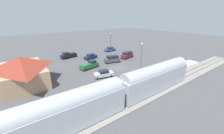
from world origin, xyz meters
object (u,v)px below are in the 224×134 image
sedan_silver (104,74)px  pickup_black (68,55)px  light_pole_lot_center (111,43)px  sedan_blue (110,49)px  pedestrian_on_platform (154,71)px  pickup_green (90,65)px  suv_charcoal (112,59)px  sedan_navy (91,56)px  station_building (23,71)px  suv_maroon (127,55)px  light_pole_near_platform (141,55)px  passenger_train (121,90)px  pedestrian_waiting_far (154,70)px

sedan_silver → pickup_black: bearing=2.9°
light_pole_lot_center → sedan_blue: bearing=-33.9°
pedestrian_on_platform → sedan_blue: size_ratio=0.37×
light_pole_lot_center → pickup_green: bearing=115.4°
pickup_green → light_pole_lot_center: (5.21, -10.94, 4.21)m
suv_charcoal → sedan_navy: size_ratio=1.09×
station_building → sedan_blue: size_ratio=2.78×
suv_maroon → light_pole_lot_center: 7.03m
station_building → light_pole_near_platform: size_ratio=1.62×
suv_maroon → light_pole_near_platform: bearing=150.1°
pickup_black → pedestrian_on_platform: bearing=-157.5°
pickup_black → sedan_navy: pickup_black is taller
sedan_blue → station_building: bearing=112.6°
station_building → pedestrian_on_platform: size_ratio=7.47×
pickup_green → light_pole_near_platform: light_pole_near_platform is taller
sedan_navy → pickup_black: bearing=45.9°
passenger_train → pickup_green: (18.28, -4.08, -1.83)m
suv_charcoal → sedan_blue: suv_charcoal is taller
sedan_silver → sedan_navy: 15.90m
pedestrian_on_platform → sedan_silver: 12.17m
passenger_train → suv_maroon: size_ratio=6.62×
sedan_blue → light_pole_lot_center: 10.28m
sedan_silver → suv_maroon: suv_maroon is taller
pickup_black → light_pole_lot_center: size_ratio=0.67×
pickup_green → suv_charcoal: bearing=-86.8°
pedestrian_waiting_far → suv_charcoal: size_ratio=0.33×
passenger_train → light_pole_lot_center: 27.98m
station_building → sedan_navy: (8.23, -20.12, -2.04)m
suv_charcoal → light_pole_near_platform: (-11.93, 0.32, 3.80)m
sedan_silver → light_pole_near_platform: bearing=-118.1°
passenger_train → station_building: bearing=32.6°
station_building → pickup_black: (13.74, -14.44, -1.89)m
pedestrian_on_platform → light_pole_lot_center: (19.02, -0.78, 3.96)m
passenger_train → pickup_green: 18.82m
sedan_blue → pickup_black: bearing=88.2°
sedan_silver → pickup_green: bearing=-0.7°
sedan_blue → sedan_navy: size_ratio=0.96×
station_building → pedestrian_waiting_far: bearing=-117.0°
suv_charcoal → sedan_navy: 8.32m
pedestrian_waiting_far → sedan_navy: bearing=15.6°
pedestrian_waiting_far → pickup_green: pickup_green is taller
pedestrian_on_platform → pickup_black: (27.27, 11.30, -0.25)m
pedestrian_waiting_far → light_pole_lot_center: (18.79, -0.39, 3.96)m
light_pole_near_platform → pedestrian_waiting_far: bearing=-127.5°
passenger_train → suv_charcoal: 22.43m
station_building → pedestrian_waiting_far: station_building is taller
sedan_silver → sedan_navy: bearing=-16.9°
light_pole_lot_center → passenger_train: bearing=147.4°
pedestrian_on_platform → sedan_silver: (6.55, 10.25, -0.40)m
suv_charcoal → light_pole_lot_center: 6.87m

